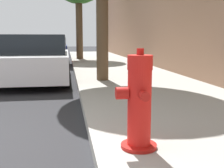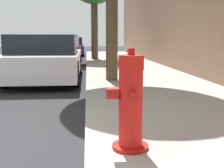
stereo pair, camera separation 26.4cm
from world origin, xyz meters
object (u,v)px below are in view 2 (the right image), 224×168
(fire_hydrant, at_px, (130,104))
(parked_car_far, at_px, (70,47))
(parked_car_near, at_px, (47,58))
(parked_car_mid, at_px, (61,49))

(fire_hydrant, distance_m, parked_car_far, 17.19)
(parked_car_near, distance_m, parked_car_mid, 5.85)
(parked_car_mid, height_order, parked_car_far, parked_car_mid)
(parked_car_near, xyz_separation_m, parked_car_far, (-0.02, 11.59, -0.01))
(parked_car_mid, bearing_deg, fire_hydrant, -81.76)
(parked_car_near, height_order, parked_car_mid, parked_car_mid)
(parked_car_near, bearing_deg, parked_car_far, 90.08)
(fire_hydrant, bearing_deg, parked_car_near, 105.46)
(parked_car_near, relative_size, parked_car_mid, 0.98)
(fire_hydrant, xyz_separation_m, parked_car_mid, (-1.65, 11.37, 0.09))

